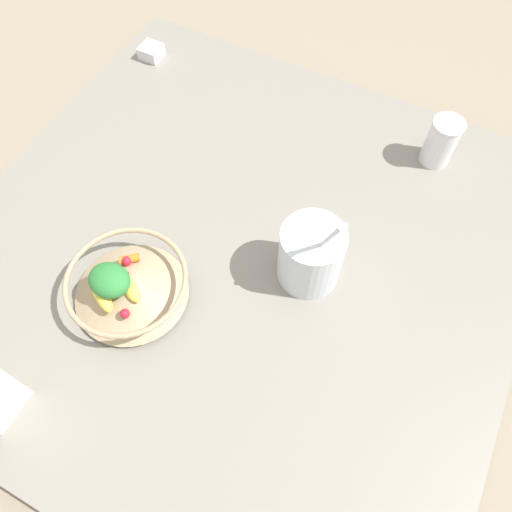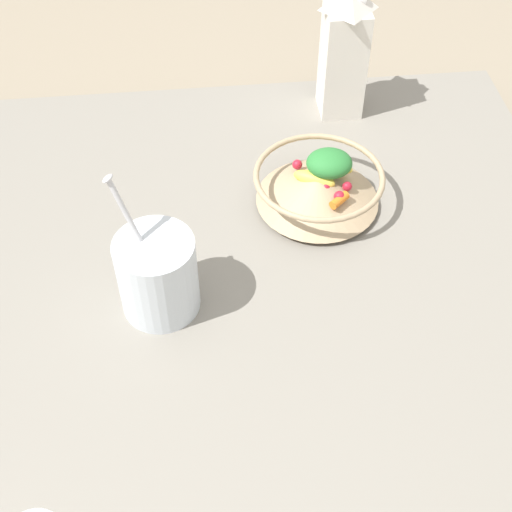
# 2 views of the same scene
# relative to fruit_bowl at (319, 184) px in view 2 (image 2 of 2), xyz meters

# --- Properties ---
(ground_plane) EXTENTS (6.00, 6.00, 0.00)m
(ground_plane) POSITION_rel_fruit_bowl_xyz_m (-0.18, 0.12, -0.09)
(ground_plane) COLOR gray
(countertop) EXTENTS (1.09, 1.09, 0.04)m
(countertop) POSITION_rel_fruit_bowl_xyz_m (-0.18, 0.12, -0.06)
(countertop) COLOR gray
(countertop) RESTS_ON ground_plane
(fruit_bowl) EXTENTS (0.22, 0.22, 0.10)m
(fruit_bowl) POSITION_rel_fruit_bowl_xyz_m (0.00, 0.00, 0.00)
(fruit_bowl) COLOR tan
(fruit_bowl) RESTS_ON countertop
(milk_carton) EXTENTS (0.08, 0.08, 0.26)m
(milk_carton) POSITION_rel_fruit_bowl_xyz_m (0.27, -0.08, 0.09)
(milk_carton) COLOR silver
(milk_carton) RESTS_ON countertop
(yogurt_tub) EXTENTS (0.12, 0.12, 0.24)m
(yogurt_tub) POSITION_rel_fruit_bowl_xyz_m (-0.20, 0.27, 0.03)
(yogurt_tub) COLOR silver
(yogurt_tub) RESTS_ON countertop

